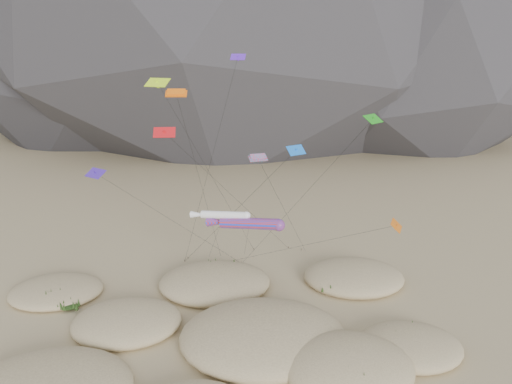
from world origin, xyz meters
TOP-DOWN VIEW (x-y plane):
  - ground at (0.00, 0.00)m, footprint 500.00×500.00m
  - dunes at (-0.78, 3.51)m, footprint 48.72×33.37m
  - dune_grass at (-0.91, 4.23)m, footprint 39.84×30.67m
  - kite_stakes at (2.45, 22.91)m, footprint 19.43×6.55m
  - rainbow_tube_kite at (1.33, 7.49)m, footprint 8.20×19.15m
  - white_tube_kite at (-1.32, 8.83)m, footprint 6.47×16.38m
  - orange_parafoil at (-5.92, 14.43)m, footprint 5.53×10.18m
  - multi_parafoil at (2.89, 11.65)m, footprint 8.93×13.85m
  - delta_kites at (1.30, 10.73)m, footprint 33.62×20.64m

SIDE VIEW (x-z plane):
  - ground at x=0.00m, z-range 0.00..0.00m
  - kite_stakes at x=2.45m, z-range 0.00..0.30m
  - dunes at x=-0.78m, z-range -1.19..2.59m
  - dune_grass at x=-0.91m, z-range 0.10..1.57m
  - rainbow_tube_kite at x=1.33m, z-range 4.96..16.82m
  - white_tube_kite at x=-1.32m, z-range 5.36..17.44m
  - multi_parafoil at x=2.89m, z-range 8.02..25.40m
  - delta_kites at x=1.30m, z-range 4.75..32.46m
  - orange_parafoil at x=-5.92m, z-range 11.29..35.41m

